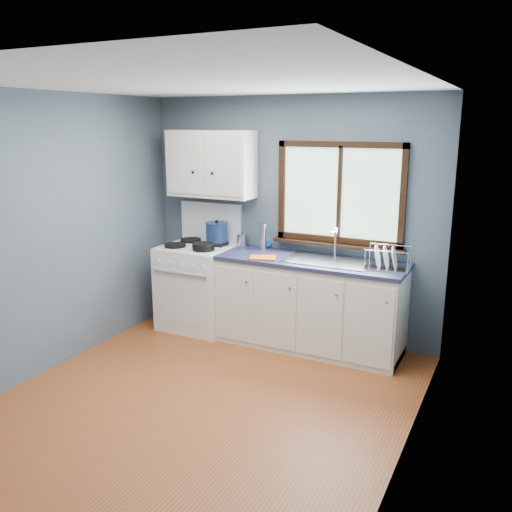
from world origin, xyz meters
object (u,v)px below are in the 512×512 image
at_px(thermos, 263,237).
at_px(dish_rack, 387,262).
at_px(gas_range, 198,284).
at_px(utensil_crock, 242,240).
at_px(base_cabinets, 309,308).
at_px(stockpot, 217,232).
at_px(skillet, 203,245).
at_px(sink, 328,267).

xyz_separation_m(thermos, dish_rack, (1.34, -0.15, -0.09)).
distance_m(gas_range, utensil_crock, 0.70).
bearing_deg(base_cabinets, gas_range, -179.18).
height_order(base_cabinets, stockpot, stockpot).
xyz_separation_m(base_cabinets, utensil_crock, (-0.87, 0.20, 0.58)).
xyz_separation_m(skillet, stockpot, (-0.01, 0.30, 0.09)).
bearing_deg(base_cabinets, dish_rack, 0.42).
bearing_deg(dish_rack, sink, 174.71).
bearing_deg(gas_range, sink, 0.71).
relative_size(utensil_crock, thermos, 1.24).
bearing_deg(stockpot, thermos, 3.49).
bearing_deg(gas_range, utensil_crock, 26.77).
distance_m(gas_range, dish_rack, 2.11).
distance_m(gas_range, stockpot, 0.61).
height_order(gas_range, skillet, gas_range).
distance_m(skillet, dish_rack, 1.89).
bearing_deg(gas_range, stockpot, 41.75).
relative_size(gas_range, thermos, 4.82).
relative_size(sink, utensil_crock, 2.40).
bearing_deg(sink, skillet, -172.42).
height_order(gas_range, base_cabinets, gas_range).
relative_size(base_cabinets, skillet, 5.36).
distance_m(sink, dish_rack, 0.58).
relative_size(gas_range, base_cabinets, 0.74).
distance_m(sink, skillet, 1.33).
relative_size(skillet, dish_rack, 0.81).
height_order(sink, thermos, sink).
distance_m(base_cabinets, sink, 0.48).
bearing_deg(base_cabinets, skillet, -171.21).
height_order(skillet, dish_rack, dish_rack).
height_order(sink, dish_rack, sink).
xyz_separation_m(utensil_crock, thermos, (0.27, -0.04, 0.07)).
distance_m(gas_range, base_cabinets, 1.31).
bearing_deg(skillet, gas_range, 132.41).
height_order(utensil_crock, dish_rack, utensil_crock).
relative_size(gas_range, sink, 1.62).
xyz_separation_m(gas_range, skillet, (0.17, -0.16, 0.49)).
xyz_separation_m(gas_range, stockpot, (0.16, 0.15, 0.57)).
relative_size(base_cabinets, sink, 2.20).
height_order(stockpot, utensil_crock, utensil_crock).
xyz_separation_m(sink, skillet, (-1.31, -0.17, 0.12)).
height_order(sink, stockpot, sink).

